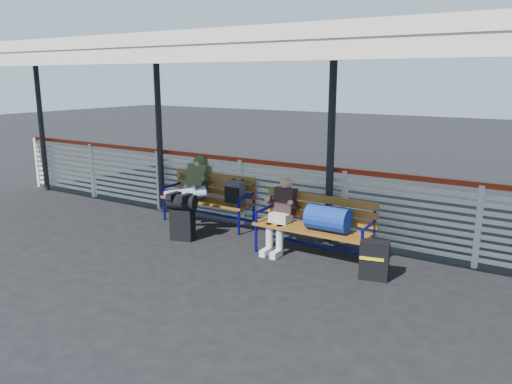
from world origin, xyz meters
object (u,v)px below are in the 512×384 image
Objects in this scene: luggage_stack at (182,215)px; traveler_man at (190,189)px; companion_person at (281,214)px; bench_left at (216,194)px; suitcase_side at (374,260)px; bench_right at (322,220)px.

luggage_stack is 0.77m from traveler_man.
luggage_stack is 0.68× the size of companion_person.
traveler_man is (-0.35, 0.63, 0.27)m from luggage_stack.
bench_left is 3.42m from suitcase_side.
companion_person is at bearing -6.85° from traveler_man.
bench_left is at bearing 48.01° from traveler_man.
bench_right is at bearing 0.15° from companion_person.
traveler_man is 2.02m from companion_person.
companion_person reaches higher than suitcase_side.
luggage_stack is 0.51× the size of traveler_man.
luggage_stack is 0.43× the size of bench_left.
bench_right is 1.02m from suitcase_side.
luggage_stack is at bearing -87.84° from bench_left.
bench_right is 1.17× the size of traveler_man.
companion_person reaches higher than bench_left.
bench_left is 1.57× the size of companion_person.
traveler_man is at bearing -131.99° from bench_left.
bench_right reaches higher than suitcase_side.
suitcase_side is (3.25, 0.10, -0.16)m from luggage_stack.
bench_right is at bearing -6.55° from luggage_stack.
traveler_man is (-2.69, 0.24, 0.08)m from bench_right.
suitcase_side is at bearing -8.50° from traveler_man.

